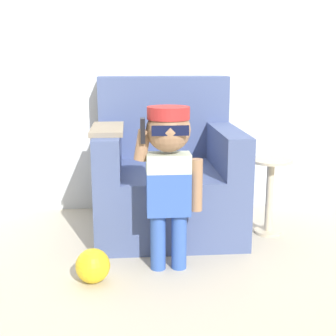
{
  "coord_description": "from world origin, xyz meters",
  "views": [
    {
      "loc": [
        -0.15,
        -2.78,
        1.17
      ],
      "look_at": [
        0.08,
        -0.02,
        0.51
      ],
      "focal_mm": 50.0,
      "sensor_mm": 36.0,
      "label": 1
    }
  ],
  "objects_px": {
    "side_table": "(270,189)",
    "armchair": "(167,178)",
    "toy_ball": "(93,266)",
    "person_child": "(169,163)"
  },
  "relations": [
    {
      "from": "armchair",
      "to": "side_table",
      "type": "distance_m",
      "value": 0.7
    },
    {
      "from": "armchair",
      "to": "person_child",
      "type": "distance_m",
      "value": 0.72
    },
    {
      "from": "armchair",
      "to": "toy_ball",
      "type": "relative_size",
      "value": 5.61
    },
    {
      "from": "toy_ball",
      "to": "side_table",
      "type": "bearing_deg",
      "value": 28.87
    },
    {
      "from": "side_table",
      "to": "armchair",
      "type": "bearing_deg",
      "value": 165.13
    },
    {
      "from": "armchair",
      "to": "side_table",
      "type": "xyz_separation_m",
      "value": [
        0.68,
        -0.18,
        -0.05
      ]
    },
    {
      "from": "side_table",
      "to": "toy_ball",
      "type": "bearing_deg",
      "value": -151.13
    },
    {
      "from": "person_child",
      "to": "toy_ball",
      "type": "xyz_separation_m",
      "value": [
        -0.42,
        -0.13,
        -0.52
      ]
    },
    {
      "from": "side_table",
      "to": "toy_ball",
      "type": "height_order",
      "value": "side_table"
    },
    {
      "from": "armchair",
      "to": "side_table",
      "type": "height_order",
      "value": "armchair"
    }
  ]
}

